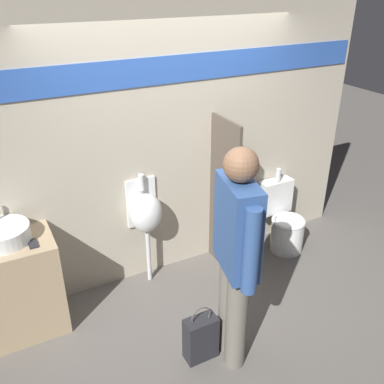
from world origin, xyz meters
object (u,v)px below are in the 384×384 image
object	(u,v)px
shopping_bag	(201,338)
cell_phone	(33,244)
toilet	(283,222)
sink_basin	(3,234)
urinal_near_counter	(146,213)
person_in_vest	(236,253)

from	to	relation	value
shopping_bag	cell_phone	bearing A→B (deg)	138.97
shopping_bag	toilet	bearing A→B (deg)	31.42
cell_phone	shopping_bag	world-z (taller)	cell_phone
cell_phone	toilet	size ratio (longest dim) A/B	0.15
shopping_bag	sink_basin	bearing A→B (deg)	139.55
urinal_near_counter	toilet	size ratio (longest dim) A/B	1.27
cell_phone	toilet	world-z (taller)	toilet
toilet	sink_basin	bearing A→B (deg)	178.44
toilet	person_in_vest	xyz separation A→B (m)	(-1.37, -1.07, 0.69)
toilet	shopping_bag	distance (m)	1.88
urinal_near_counter	person_in_vest	bearing A→B (deg)	-80.05
sink_basin	person_in_vest	size ratio (longest dim) A/B	0.23
sink_basin	urinal_near_counter	xyz separation A→B (m)	(1.26, 0.08, -0.18)
urinal_near_counter	toilet	xyz separation A→B (m)	(1.59, -0.16, -0.46)
sink_basin	urinal_near_counter	size ratio (longest dim) A/B	0.37
urinal_near_counter	person_in_vest	xyz separation A→B (m)	(0.22, -1.23, 0.23)
sink_basin	cell_phone	distance (m)	0.26
sink_basin	shopping_bag	bearing A→B (deg)	-40.45
sink_basin	toilet	size ratio (longest dim) A/B	0.47
cell_phone	person_in_vest	bearing A→B (deg)	-38.07
sink_basin	shopping_bag	distance (m)	1.80
toilet	shopping_bag	world-z (taller)	toilet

